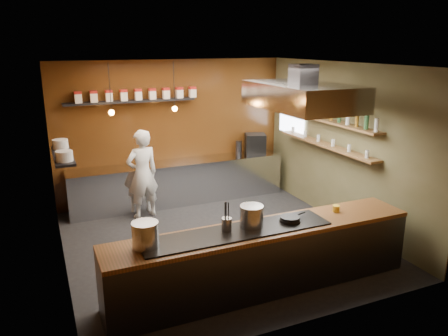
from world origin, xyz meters
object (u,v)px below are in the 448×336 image
espresso_machine (255,144)px  chef (142,174)px  extractor_hood (302,96)px  stockpot_small (251,216)px  stockpot_large (145,235)px

espresso_machine → chef: bearing=-149.2°
extractor_hood → chef: 3.43m
stockpot_small → espresso_machine: 4.24m
stockpot_small → espresso_machine: bearing=62.0°
stockpot_small → espresso_machine: espresso_machine is taller
extractor_hood → stockpot_small: (-1.47, -1.14, -1.42)m
stockpot_large → espresso_machine: (3.44, 3.77, 0.02)m
extractor_hood → espresso_machine: (0.52, 2.60, -1.38)m
chef → stockpot_small: bearing=91.2°
stockpot_small → espresso_machine: size_ratio=0.72×
espresso_machine → chef: 2.78m
stockpot_small → chef: chef is taller
espresso_machine → extractor_hood: bearing=-81.5°
extractor_hood → chef: bearing=136.7°
extractor_hood → stockpot_small: extractor_hood is taller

